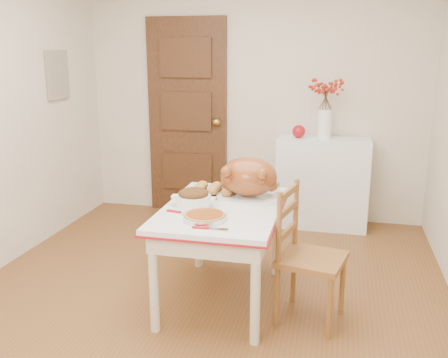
% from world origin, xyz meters
% --- Properties ---
extents(floor, '(3.50, 4.00, 0.00)m').
position_xyz_m(floor, '(0.00, 0.00, 0.00)').
color(floor, brown).
rests_on(floor, ground).
extents(wall_back, '(3.50, 0.00, 2.50)m').
position_xyz_m(wall_back, '(0.00, 2.00, 1.25)').
color(wall_back, beige).
rests_on(wall_back, ground).
extents(wall_front, '(3.50, 0.00, 2.50)m').
position_xyz_m(wall_front, '(0.00, -2.00, 1.25)').
color(wall_front, beige).
rests_on(wall_front, ground).
extents(door_back, '(0.85, 0.06, 2.06)m').
position_xyz_m(door_back, '(-0.70, 1.97, 1.03)').
color(door_back, black).
rests_on(door_back, ground).
extents(photo_board, '(0.03, 0.35, 0.45)m').
position_xyz_m(photo_board, '(-1.73, 1.20, 1.50)').
color(photo_board, tan).
rests_on(photo_board, ground).
extents(sideboard, '(0.89, 0.40, 0.89)m').
position_xyz_m(sideboard, '(0.75, 1.78, 0.45)').
color(sideboard, white).
rests_on(sideboard, floor).
extents(kitchen_table, '(0.80, 1.16, 0.70)m').
position_xyz_m(kitchen_table, '(0.13, 0.05, 0.35)').
color(kitchen_table, white).
rests_on(kitchen_table, floor).
extents(chair_oak, '(0.47, 0.47, 0.90)m').
position_xyz_m(chair_oak, '(0.76, -0.09, 0.45)').
color(chair_oak, brown).
rests_on(chair_oak, floor).
extents(berry_vase, '(0.30, 0.30, 0.59)m').
position_xyz_m(berry_vase, '(0.74, 1.78, 1.18)').
color(berry_vase, white).
rests_on(berry_vase, sideboard).
extents(apple, '(0.13, 0.13, 0.13)m').
position_xyz_m(apple, '(0.50, 1.78, 0.95)').
color(apple, '#9F0D14').
rests_on(apple, sideboard).
extents(turkey_platter, '(0.49, 0.39, 0.30)m').
position_xyz_m(turkey_platter, '(0.28, 0.26, 0.84)').
color(turkey_platter, '#A24721').
rests_on(turkey_platter, kitchen_table).
extents(pumpkin_pie, '(0.30, 0.30, 0.06)m').
position_xyz_m(pumpkin_pie, '(0.09, -0.25, 0.72)').
color(pumpkin_pie, '#8C3D14').
rests_on(pumpkin_pie, kitchen_table).
extents(stuffing_dish, '(0.34, 0.29, 0.12)m').
position_xyz_m(stuffing_dish, '(-0.06, 0.01, 0.75)').
color(stuffing_dish, '#43270E').
rests_on(stuffing_dish, kitchen_table).
extents(rolls_tray, '(0.36, 0.32, 0.08)m').
position_xyz_m(rolls_tray, '(0.02, 0.30, 0.74)').
color(rolls_tray, '#B27A29').
rests_on(rolls_tray, kitchen_table).
extents(pie_server, '(0.22, 0.07, 0.01)m').
position_xyz_m(pie_server, '(0.17, -0.40, 0.70)').
color(pie_server, silver).
rests_on(pie_server, kitchen_table).
extents(carving_knife, '(0.29, 0.12, 0.01)m').
position_xyz_m(carving_knife, '(-0.06, -0.16, 0.70)').
color(carving_knife, silver).
rests_on(carving_knife, kitchen_table).
extents(drinking_glass, '(0.07, 0.07, 0.10)m').
position_xyz_m(drinking_glass, '(0.19, 0.51, 0.75)').
color(drinking_glass, white).
rests_on(drinking_glass, kitchen_table).
extents(shaker_pair, '(0.09, 0.04, 0.09)m').
position_xyz_m(shaker_pair, '(0.43, 0.47, 0.74)').
color(shaker_pair, white).
rests_on(shaker_pair, kitchen_table).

